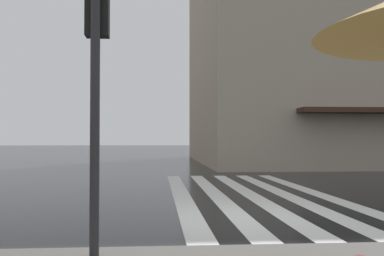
% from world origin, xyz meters
% --- Properties ---
extents(ground_plane, '(220.00, 220.00, 0.00)m').
position_xyz_m(ground_plane, '(0.00, 0.00, 0.00)').
color(ground_plane, black).
extents(zebra_crossing, '(13.00, 4.50, 0.01)m').
position_xyz_m(zebra_crossing, '(4.00, -1.10, 0.00)').
color(zebra_crossing, silver).
rests_on(zebra_crossing, ground_plane).
extents(haussmann_block_corner, '(20.27, 26.10, 23.78)m').
position_xyz_m(haussmann_block_corner, '(22.03, -14.37, 11.64)').
color(haussmann_block_corner, tan).
rests_on(haussmann_block_corner, ground_plane).
extents(traffic_signal_post, '(0.44, 0.30, 3.63)m').
position_xyz_m(traffic_signal_post, '(-3.39, 2.37, 2.77)').
color(traffic_signal_post, '#232326').
rests_on(traffic_signal_post, sidewalk_pavement).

